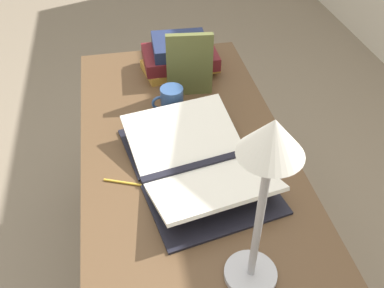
# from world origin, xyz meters

# --- Properties ---
(ground_plane) EXTENTS (12.00, 12.00, 0.00)m
(ground_plane) POSITION_xyz_m (0.00, 0.00, 0.00)
(ground_plane) COLOR gray
(reading_desk) EXTENTS (1.41, 0.67, 0.75)m
(reading_desk) POSITION_xyz_m (0.00, 0.00, 0.64)
(reading_desk) COLOR brown
(reading_desk) RESTS_ON ground_plane
(open_book) EXTENTS (0.58, 0.45, 0.09)m
(open_book) POSITION_xyz_m (0.07, 0.02, 0.78)
(open_book) COLOR black
(open_book) RESTS_ON reading_desk
(book_stack_tall) EXTENTS (0.21, 0.32, 0.13)m
(book_stack_tall) POSITION_xyz_m (-0.51, 0.06, 0.82)
(book_stack_tall) COLOR #BC8933
(book_stack_tall) RESTS_ON reading_desk
(book_standing_upright) EXTENTS (0.04, 0.17, 0.24)m
(book_standing_upright) POSITION_xyz_m (-0.34, 0.07, 0.87)
(book_standing_upright) COLOR brown
(book_standing_upright) RESTS_ON reading_desk
(reading_lamp) EXTENTS (0.13, 0.13, 0.48)m
(reading_lamp) POSITION_xyz_m (0.46, 0.07, 1.11)
(reading_lamp) COLOR #ADADB2
(reading_lamp) RESTS_ON reading_desk
(coffee_mug) EXTENTS (0.08, 0.11, 0.10)m
(coffee_mug) POSITION_xyz_m (-0.23, -0.01, 0.80)
(coffee_mug) COLOR #335184
(coffee_mug) RESTS_ON reading_desk
(pencil) EXTENTS (0.06, 0.14, 0.01)m
(pencil) POSITION_xyz_m (0.09, -0.20, 0.76)
(pencil) COLOR gold
(pencil) RESTS_ON reading_desk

